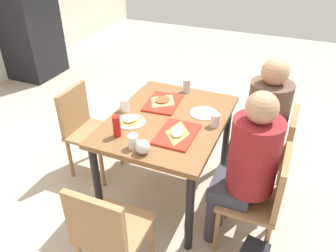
{
  "coord_description": "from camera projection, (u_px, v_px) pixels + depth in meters",
  "views": [
    {
      "loc": [
        -2.06,
        -0.86,
        2.1
      ],
      "look_at": [
        0.0,
        0.0,
        0.68
      ],
      "focal_mm": 35.65,
      "sensor_mm": 36.0,
      "label": 1
    }
  ],
  "objects": [
    {
      "name": "plastic_cup_b",
      "position": [
        215.0,
        120.0,
        2.48
      ],
      "size": [
        0.07,
        0.07,
        0.1
      ],
      "primitive_type": "cylinder",
      "color": "white",
      "rests_on": "main_table"
    },
    {
      "name": "chair_near_right",
      "position": [
        274.0,
        150.0,
        2.7
      ],
      "size": [
        0.4,
        0.4,
        0.84
      ],
      "color": "#9E7247",
      "rests_on": "ground_plane"
    },
    {
      "name": "main_table",
      "position": [
        168.0,
        128.0,
        2.66
      ],
      "size": [
        1.14,
        0.87,
        0.76
      ],
      "color": "brown",
      "rests_on": "ground_plane"
    },
    {
      "name": "pizza_slice_b",
      "position": [
        163.0,
        100.0,
        2.8
      ],
      "size": [
        0.23,
        0.21,
        0.02
      ],
      "color": "#DBAD60",
      "rests_on": "tray_red_far"
    },
    {
      "name": "ground_plane",
      "position": [
        168.0,
        190.0,
        3.01
      ],
      "size": [
        10.0,
        10.0,
        0.02
      ],
      "primitive_type": "cube",
      "color": "#B7A893"
    },
    {
      "name": "pizza_slice_c",
      "position": [
        131.0,
        120.0,
        2.54
      ],
      "size": [
        0.21,
        0.2,
        0.02
      ],
      "color": "#C68C47",
      "rests_on": "paper_plate_center"
    },
    {
      "name": "chair_near_left",
      "position": [
        263.0,
        196.0,
        2.26
      ],
      "size": [
        0.4,
        0.4,
        0.84
      ],
      "color": "#9E7247",
      "rests_on": "ground_plane"
    },
    {
      "name": "drink_fridge",
      "position": [
        26.0,
        11.0,
        4.7
      ],
      "size": [
        0.7,
        0.6,
        1.9
      ],
      "primitive_type": "cube",
      "color": "black",
      "rests_on": "ground_plane"
    },
    {
      "name": "chair_left_end",
      "position": [
        107.0,
        231.0,
        2.0
      ],
      "size": [
        0.4,
        0.4,
        0.84
      ],
      "color": "#9E7247",
      "rests_on": "ground_plane"
    },
    {
      "name": "person_in_red",
      "position": [
        247.0,
        162.0,
        2.17
      ],
      "size": [
        0.32,
        0.42,
        1.25
      ],
      "color": "#383842",
      "rests_on": "ground_plane"
    },
    {
      "name": "condiment_bottle",
      "position": [
        117.0,
        126.0,
        2.35
      ],
      "size": [
        0.06,
        0.06,
        0.16
      ],
      "primitive_type": "cylinder",
      "color": "red",
      "rests_on": "main_table"
    },
    {
      "name": "paper_plate_near_edge",
      "position": [
        204.0,
        113.0,
        2.66
      ],
      "size": [
        0.22,
        0.22,
        0.01
      ],
      "primitive_type": "cylinder",
      "color": "white",
      "rests_on": "main_table"
    },
    {
      "name": "soda_can",
      "position": [
        187.0,
        86.0,
        2.95
      ],
      "size": [
        0.07,
        0.07,
        0.12
      ],
      "primitive_type": "cylinder",
      "color": "#B7BCC6",
      "rests_on": "main_table"
    },
    {
      "name": "tray_red_near",
      "position": [
        177.0,
        134.0,
        2.39
      ],
      "size": [
        0.36,
        0.26,
        0.02
      ],
      "primitive_type": "cube",
      "rotation": [
        0.0,
        0.0,
        0.01
      ],
      "color": "red",
      "rests_on": "main_table"
    },
    {
      "name": "foil_bundle",
      "position": [
        143.0,
        147.0,
        2.19
      ],
      "size": [
        0.1,
        0.1,
        0.1
      ],
      "primitive_type": "sphere",
      "color": "silver",
      "rests_on": "main_table"
    },
    {
      "name": "plastic_cup_a",
      "position": [
        124.0,
        105.0,
        2.67
      ],
      "size": [
        0.07,
        0.07,
        0.1
      ],
      "primitive_type": "cylinder",
      "color": "white",
      "rests_on": "main_table"
    },
    {
      "name": "paper_plate_center",
      "position": [
        131.0,
        122.0,
        2.55
      ],
      "size": [
        0.22,
        0.22,
        0.01
      ],
      "primitive_type": "cylinder",
      "color": "white",
      "rests_on": "main_table"
    },
    {
      "name": "person_in_brown_jacket",
      "position": [
        261.0,
        120.0,
        2.62
      ],
      "size": [
        0.32,
        0.42,
        1.25
      ],
      "color": "#383842",
      "rests_on": "ground_plane"
    },
    {
      "name": "tray_red_far",
      "position": [
        163.0,
        103.0,
        2.8
      ],
      "size": [
        0.38,
        0.29,
        0.02
      ],
      "primitive_type": "cube",
      "rotation": [
        0.0,
        0.0,
        0.09
      ],
      "color": "red",
      "rests_on": "main_table"
    },
    {
      "name": "pizza_slice_a",
      "position": [
        177.0,
        132.0,
        2.39
      ],
      "size": [
        0.26,
        0.18,
        0.02
      ],
      "color": "#C68C47",
      "rests_on": "tray_red_near"
    },
    {
      "name": "plastic_cup_c",
      "position": [
        133.0,
        142.0,
        2.24
      ],
      "size": [
        0.07,
        0.07,
        0.1
      ],
      "primitive_type": "cylinder",
      "color": "white",
      "rests_on": "main_table"
    },
    {
      "name": "chair_far_side",
      "position": [
        85.0,
        125.0,
        3.01
      ],
      "size": [
        0.4,
        0.4,
        0.84
      ],
      "color": "#9E7247",
      "rests_on": "ground_plane"
    }
  ]
}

